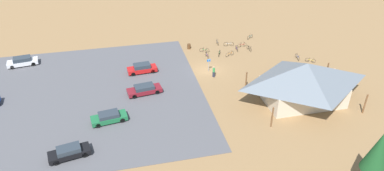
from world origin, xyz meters
name	(u,v)px	position (x,y,z in m)	size (l,w,h in m)	color
ground	(207,70)	(0.00, 0.00, 0.00)	(160.00, 160.00, 0.00)	#937047
parking_lot_asphalt	(48,100)	(23.57, 3.51, 0.03)	(42.45, 31.32, 0.05)	#56565B
bike_pavilion	(305,80)	(-10.20, 11.27, 3.30)	(13.23, 9.39, 5.71)	beige
trash_bin	(189,46)	(1.12, -8.52, 0.45)	(0.60, 0.60, 0.90)	brown
lot_sign	(209,63)	(-0.06, 0.36, 1.41)	(0.56, 0.08, 2.20)	#99999E
pine_mideast	(378,152)	(-8.97, 26.91, 4.57)	(2.41, 2.41, 6.80)	brown
bicycle_green_back_row	(204,50)	(-1.21, -6.59, 0.37)	(1.63, 0.76, 0.79)	black
bicycle_purple_yard_front	(207,55)	(-1.10, -4.48, 0.38)	(0.48, 1.70, 0.83)	black
bicycle_yellow_near_porch	(310,60)	(-17.26, 1.09, 0.35)	(1.38, 1.00, 0.81)	black
bicycle_red_near_sign	(242,45)	(-8.31, -7.14, 0.37)	(1.78, 0.48, 0.87)	black
bicycle_black_yard_center	(249,48)	(-9.07, -5.52, 0.38)	(0.48, 1.71, 0.88)	black
bicycle_white_yard_left	(229,44)	(-6.10, -8.02, 0.40)	(1.80, 0.52, 0.90)	black
bicycle_teal_front_row	(250,37)	(-11.08, -10.33, 0.36)	(1.41, 0.96, 0.80)	black
bicycle_silver_by_bin	(217,42)	(-4.34, -9.20, 0.37)	(0.48, 1.68, 0.86)	black
bicycle_blue_edge_north	(297,57)	(-15.70, -0.45, 0.39)	(0.48, 1.76, 0.86)	black
bicycle_orange_lone_east	(230,54)	(-5.03, -4.12, 0.38)	(1.66, 0.80, 0.87)	black
bicycle_green_yard_right	(219,53)	(-3.38, -4.76, 0.40)	(0.82, 1.64, 0.93)	black
bicycle_purple_mid_cluster	(237,49)	(-6.91, -5.95, 0.36)	(0.48, 1.72, 0.79)	black
car_black_back_corner	(69,152)	(19.86, 15.89, 0.70)	(4.65, 2.55, 1.29)	black
car_green_by_curb	(109,117)	(15.48, 10.31, 0.69)	(4.59, 2.41, 1.26)	#1E6B3D
car_maroon_inner_stall	(144,89)	(10.46, 4.71, 0.70)	(4.99, 2.45, 1.29)	maroon
car_red_far_end	(142,68)	(10.13, -1.56, 0.75)	(4.63, 2.08, 1.43)	red
car_white_front_row	(22,61)	(28.69, -8.25, 0.76)	(4.82, 2.46, 1.43)	white
visitor_near_lot	(214,71)	(-0.37, 2.25, 0.93)	(0.37, 0.40, 1.77)	#2D3347
visitor_at_bikes	(334,73)	(-17.89, 6.74, 0.91)	(0.36, 0.36, 1.74)	#2D3347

